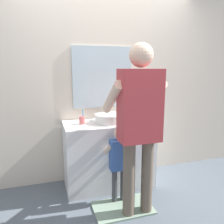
{
  "coord_description": "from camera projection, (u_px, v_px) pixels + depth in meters",
  "views": [
    {
      "loc": [
        -0.76,
        -2.32,
        1.53
      ],
      "look_at": [
        0.0,
        0.15,
        1.01
      ],
      "focal_mm": 35.87,
      "sensor_mm": 36.0,
      "label": 1
    }
  ],
  "objects": [
    {
      "name": "bath_mat",
      "position": [
        123.0,
        208.0,
        2.46
      ],
      "size": [
        0.64,
        0.4,
        0.02
      ],
      "primitive_type": "cube",
      "color": "gray",
      "rests_on": "ground"
    },
    {
      "name": "sink_basin",
      "position": [
        109.0,
        118.0,
        2.78
      ],
      "size": [
        0.35,
        0.35,
        0.11
      ],
      "color": "silver",
      "rests_on": "vanity_cabinet"
    },
    {
      "name": "soap_bottle",
      "position": [
        129.0,
        115.0,
        2.94
      ],
      "size": [
        0.06,
        0.06,
        0.16
      ],
      "color": "#66B2D1",
      "rests_on": "vanity_cabinet"
    },
    {
      "name": "adult_parent",
      "position": [
        139.0,
        117.0,
        2.19
      ],
      "size": [
        0.54,
        0.57,
        1.75
      ],
      "color": "#6B5B4C",
      "rests_on": "ground"
    },
    {
      "name": "faucet",
      "position": [
        104.0,
        113.0,
        2.97
      ],
      "size": [
        0.18,
        0.14,
        0.18
      ],
      "color": "#B7BABF",
      "rests_on": "vanity_cabinet"
    },
    {
      "name": "toothbrush_cup",
      "position": [
        82.0,
        120.0,
        2.72
      ],
      "size": [
        0.07,
        0.07,
        0.21
      ],
      "color": "#D86666",
      "rests_on": "vanity_cabinet"
    },
    {
      "name": "child_toddler",
      "position": [
        119.0,
        159.0,
        2.5
      ],
      "size": [
        0.27,
        0.27,
        0.87
      ],
      "color": "#47474C",
      "rests_on": "ground"
    },
    {
      "name": "ground_plane",
      "position": [
        116.0,
        196.0,
        2.7
      ],
      "size": [
        14.0,
        14.0,
        0.0
      ],
      "primitive_type": "plane",
      "color": "slate"
    },
    {
      "name": "vanity_cabinet",
      "position": [
        109.0,
        154.0,
        2.89
      ],
      "size": [
        1.11,
        0.54,
        0.85
      ],
      "primitive_type": "cube",
      "color": "white",
      "rests_on": "ground"
    },
    {
      "name": "back_wall",
      "position": [
        102.0,
        81.0,
        3.01
      ],
      "size": [
        4.4,
        0.1,
        2.7
      ],
      "color": "beige",
      "rests_on": "ground"
    }
  ]
}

